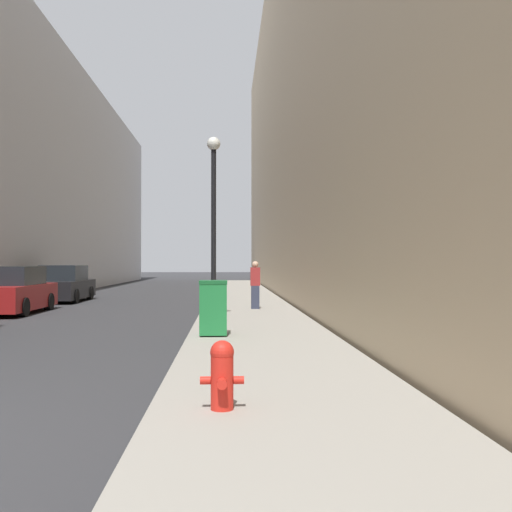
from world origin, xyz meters
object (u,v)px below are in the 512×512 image
Objects in this scene: parked_sedan_near at (14,292)px; parked_sedan_far at (64,285)px; fire_hydrant at (222,373)px; pedestrian_on_sidewalk at (255,285)px; lamppost at (214,213)px; trash_bin at (213,307)px.

parked_sedan_far reaches higher than parked_sedan_near.
parked_sedan_near is (-7.43, 13.92, 0.22)m from fire_hydrant.
parked_sedan_far is (-7.41, 20.02, 0.22)m from fire_hydrant.
pedestrian_on_sidewalk reaches higher than parked_sedan_far.
fire_hydrant is at bearing -69.68° from parked_sedan_far.
lamppost reaches higher than parked_sedan_near.
fire_hydrant is 0.18× the size of parked_sedan_near.
fire_hydrant is 0.15× the size of lamppost.
fire_hydrant is 21.35m from parked_sedan_far.
lamppost is at bearing 91.92° from fire_hydrant.
parked_sedan_near is at bearing 134.19° from trash_bin.
parked_sedan_near is 0.99× the size of parked_sedan_far.
parked_sedan_far reaches higher than fire_hydrant.
parked_sedan_near reaches higher than fire_hydrant.
fire_hydrant is 0.62× the size of trash_bin.
fire_hydrant is 15.78m from parked_sedan_near.
trash_bin is 15.25m from parked_sedan_far.
pedestrian_on_sidewalk is at bearing 0.38° from parked_sedan_near.
pedestrian_on_sidewalk is (8.49, 0.06, 0.23)m from parked_sedan_near.
pedestrian_on_sidewalk reaches higher than trash_bin.
lamppost is 3.14× the size of pedestrian_on_sidewalk.
parked_sedan_near is 6.09m from parked_sedan_far.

